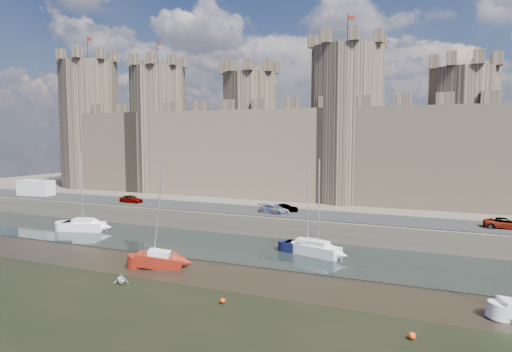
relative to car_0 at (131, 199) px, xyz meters
The scene contains 17 objects.
ground 42.51m from the car_0, 51.31° to the right, with size 160.00×160.00×0.00m, color black.
water_channel 28.18m from the car_0, 18.93° to the right, with size 160.00×12.00×0.08m, color black.
quay 37.81m from the car_0, 45.44° to the left, with size 160.00×60.00×2.50m, color #4C443A.
road 26.52m from the car_0, ahead, with size 160.00×7.00×0.10m, color black.
castle 31.05m from the car_0, 29.97° to the left, with size 108.50×11.00×29.00m.
car_0 is the anchor object (origin of this frame).
car_1 23.75m from the car_0, ahead, with size 1.14×3.26×1.07m, color gray.
car_2 22.79m from the car_0, ahead, with size 1.70×4.18×1.21m, color gray.
car_3 48.92m from the car_0, ahead, with size 1.98×4.29×1.19m, color gray.
van 19.88m from the car_0, behind, with size 5.91×2.36×2.58m, color silver.
sailboat_0 9.35m from the car_0, 93.65° to the right, with size 5.82×3.54×10.18m.
sailboat_1 30.90m from the car_0, 15.66° to the right, with size 4.94×2.31×9.59m.
sailboat_2 32.43m from the car_0, 16.12° to the right, with size 4.95×2.97×10.02m.
sailboat_4 26.35m from the car_0, 45.66° to the right, with size 4.81×3.25×10.48m.
dinghy_3 30.26m from the car_0, 52.89° to the right, with size 1.26×0.77×1.46m, color white.
buoy_1 37.51m from the car_0, 41.21° to the right, with size 0.42×0.42×0.42m, color red.
buoy_3 48.81m from the car_0, 31.33° to the right, with size 0.46×0.46×0.46m, color #EE3E0A.
Camera 1 is at (17.08, -20.85, 12.53)m, focal length 32.00 mm.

